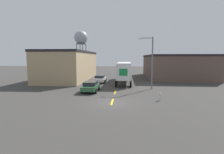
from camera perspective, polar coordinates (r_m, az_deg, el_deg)
ground_plane at (r=18.55m, az=-0.01°, el=-8.37°), size 160.00×160.00×0.00m
road_centerline at (r=23.95m, az=1.03°, el=-5.02°), size 0.20×13.03×0.01m
warehouse_left at (r=39.18m, az=-13.67°, el=3.71°), size 8.58×19.03×6.12m
warehouse_right at (r=44.35m, az=19.84°, el=3.33°), size 13.28×18.45×5.40m
semi_truck at (r=33.56m, az=4.04°, el=2.21°), size 2.80×13.39×3.84m
parked_car_left_far at (r=33.33m, az=-3.91°, el=-0.51°), size 2.11×4.38×1.43m
parked_car_left_near at (r=24.52m, az=-6.98°, el=-2.99°), size 2.11×4.38×1.43m
water_tower at (r=80.74m, az=-10.08°, el=12.44°), size 6.02×6.02×16.72m
street_lamp at (r=26.79m, az=12.49°, el=5.69°), size 2.21×0.32×7.77m
fire_hydrant at (r=19.97m, az=15.40°, el=-6.19°), size 0.22×0.22×0.93m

